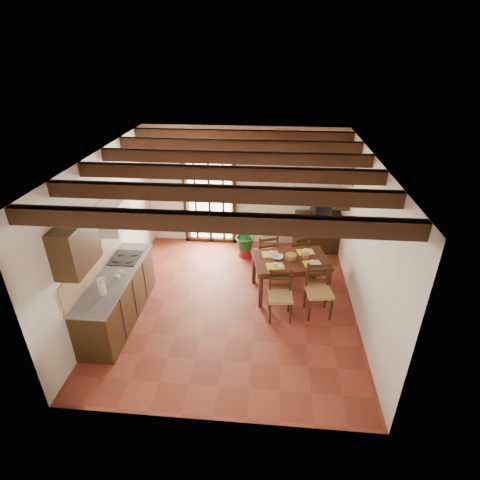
# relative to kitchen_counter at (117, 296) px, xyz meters

# --- Properties ---
(ground_plane) EXTENTS (5.00, 5.00, 0.00)m
(ground_plane) POSITION_rel_kitchen_counter_xyz_m (1.96, 0.60, -0.47)
(ground_plane) COLOR maroon
(room_shell) EXTENTS (4.52, 5.02, 2.81)m
(room_shell) POSITION_rel_kitchen_counter_xyz_m (1.96, 0.60, 1.34)
(room_shell) COLOR silver
(room_shell) RESTS_ON ground_plane
(ceiling_beams) EXTENTS (4.50, 4.34, 0.20)m
(ceiling_beams) POSITION_rel_kitchen_counter_xyz_m (1.96, 0.60, 2.22)
(ceiling_beams) COLOR black
(ceiling_beams) RESTS_ON room_shell
(french_door) EXTENTS (1.26, 0.11, 2.32)m
(french_door) POSITION_rel_kitchen_counter_xyz_m (1.16, 3.05, 0.70)
(french_door) COLOR white
(french_door) RESTS_ON ground_plane
(kitchen_counter) EXTENTS (0.64, 2.25, 1.38)m
(kitchen_counter) POSITION_rel_kitchen_counter_xyz_m (0.00, 0.00, 0.00)
(kitchen_counter) COLOR black
(kitchen_counter) RESTS_ON ground_plane
(upper_cabinet) EXTENTS (0.35, 0.80, 0.70)m
(upper_cabinet) POSITION_rel_kitchen_counter_xyz_m (-0.12, -0.70, 1.38)
(upper_cabinet) COLOR black
(upper_cabinet) RESTS_ON room_shell
(range_hood) EXTENTS (0.38, 0.60, 0.54)m
(range_hood) POSITION_rel_kitchen_counter_xyz_m (-0.09, 0.55, 1.26)
(range_hood) COLOR white
(range_hood) RESTS_ON room_shell
(counter_items) EXTENTS (0.50, 1.43, 0.25)m
(counter_items) POSITION_rel_kitchen_counter_xyz_m (0.00, 0.09, 0.49)
(counter_items) COLOR black
(counter_items) RESTS_ON kitchen_counter
(dining_table) EXTENTS (1.55, 1.17, 0.76)m
(dining_table) POSITION_rel_kitchen_counter_xyz_m (3.02, 1.06, 0.19)
(dining_table) COLOR #381A12
(dining_table) RESTS_ON ground_plane
(chair_near_left) EXTENTS (0.44, 0.42, 0.90)m
(chair_near_left) POSITION_rel_kitchen_counter_xyz_m (2.83, 0.29, -0.19)
(chair_near_left) COLOR #B18D4B
(chair_near_left) RESTS_ON ground_plane
(chair_near_right) EXTENTS (0.50, 0.49, 0.97)m
(chair_near_right) POSITION_rel_kitchen_counter_xyz_m (3.51, 0.44, -0.17)
(chair_near_right) COLOR #B18D4B
(chair_near_right) RESTS_ON ground_plane
(chair_far_left) EXTENTS (0.56, 0.55, 0.96)m
(chair_far_left) POSITION_rel_kitchen_counter_xyz_m (2.53, 1.69, -0.17)
(chair_far_left) COLOR #B18D4B
(chair_far_left) RESTS_ON ground_plane
(chair_far_right) EXTENTS (0.53, 0.51, 0.94)m
(chair_far_right) POSITION_rel_kitchen_counter_xyz_m (3.21, 1.83, -0.18)
(chair_far_right) COLOR #B18D4B
(chair_far_right) RESTS_ON ground_plane
(table_setting) EXTENTS (1.02, 0.68, 0.09)m
(table_setting) POSITION_rel_kitchen_counter_xyz_m (3.02, 1.06, 0.32)
(table_setting) COLOR gold
(table_setting) RESTS_ON dining_table
(table_bowl) EXTENTS (0.26, 0.26, 0.05)m
(table_bowl) POSITION_rel_kitchen_counter_xyz_m (2.76, 1.06, 0.31)
(table_bowl) COLOR white
(table_bowl) RESTS_ON dining_table
(sideboard) EXTENTS (1.12, 0.58, 0.92)m
(sideboard) POSITION_rel_kitchen_counter_xyz_m (3.73, 2.83, -0.01)
(sideboard) COLOR black
(sideboard) RESTS_ON ground_plane
(crt_tv) EXTENTS (0.43, 0.41, 0.34)m
(crt_tv) POSITION_rel_kitchen_counter_xyz_m (3.73, 2.82, 0.64)
(crt_tv) COLOR black
(crt_tv) RESTS_ON sideboard
(fuse_box) EXTENTS (0.25, 0.03, 0.32)m
(fuse_box) POSITION_rel_kitchen_counter_xyz_m (3.46, 3.08, 1.28)
(fuse_box) COLOR white
(fuse_box) RESTS_ON room_shell
(plant_pot) EXTENTS (0.36, 0.36, 0.22)m
(plant_pot) POSITION_rel_kitchen_counter_xyz_m (2.06, 2.41, -0.36)
(plant_pot) COLOR maroon
(plant_pot) RESTS_ON ground_plane
(potted_plant) EXTENTS (1.95, 1.79, 1.82)m
(potted_plant) POSITION_rel_kitchen_counter_xyz_m (2.06, 2.41, 0.10)
(potted_plant) COLOR #144C19
(potted_plant) RESTS_ON ground_plane
(wall_shelf) EXTENTS (0.20, 0.42, 0.20)m
(wall_shelf) POSITION_rel_kitchen_counter_xyz_m (4.10, 2.20, 1.04)
(wall_shelf) COLOR black
(wall_shelf) RESTS_ON room_shell
(shelf_vase) EXTENTS (0.15, 0.15, 0.15)m
(shelf_vase) POSITION_rel_kitchen_counter_xyz_m (4.10, 2.20, 1.18)
(shelf_vase) COLOR #B2BFB2
(shelf_vase) RESTS_ON wall_shelf
(shelf_flowers) EXTENTS (0.14, 0.14, 0.36)m
(shelf_flowers) POSITION_rel_kitchen_counter_xyz_m (4.10, 2.20, 1.38)
(shelf_flowers) COLOR gold
(shelf_flowers) RESTS_ON shelf_vase
(framed_picture) EXTENTS (0.03, 0.32, 0.32)m
(framed_picture) POSITION_rel_kitchen_counter_xyz_m (4.18, 2.20, 1.58)
(framed_picture) COLOR brown
(framed_picture) RESTS_ON room_shell
(pendant_lamp) EXTENTS (0.36, 0.36, 0.84)m
(pendant_lamp) POSITION_rel_kitchen_counter_xyz_m (3.02, 1.16, 1.60)
(pendant_lamp) COLOR black
(pendant_lamp) RESTS_ON room_shell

